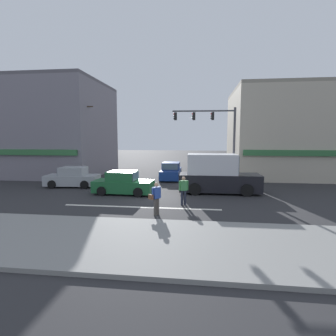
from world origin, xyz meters
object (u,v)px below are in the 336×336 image
at_px(traffic_light_mast, 217,132).
at_px(sedan_waiting_far, 123,184).
at_px(pedestrian_mid_crossing, 184,189).
at_px(sedan_crossing_center, 73,178).
at_px(box_truck_crossing_rightbound, 217,175).
at_px(utility_pole_far_right, 249,130).
at_px(utility_pole_near_left, 87,140).
at_px(sedan_approaching_near, 171,172).
at_px(pedestrian_foreground_with_bag, 156,197).

distance_m(traffic_light_mast, sedan_waiting_far, 8.23).
bearing_deg(pedestrian_mid_crossing, sedan_crossing_center, 153.16).
xyz_separation_m(box_truck_crossing_rightbound, sedan_waiting_far, (-6.47, -1.16, -0.54)).
height_order(utility_pole_far_right, sedan_crossing_center, utility_pole_far_right).
bearing_deg(utility_pole_far_right, sedan_crossing_center, -154.67).
height_order(utility_pole_near_left, sedan_approaching_near, utility_pole_near_left).
distance_m(sedan_crossing_center, pedestrian_foreground_with_bag, 10.40).
relative_size(pedestrian_foreground_with_bag, pedestrian_mid_crossing, 1.00).
height_order(utility_pole_far_right, pedestrian_mid_crossing, utility_pole_far_right).
xyz_separation_m(utility_pole_far_right, box_truck_crossing_rightbound, (-3.55, -7.94, -3.39)).
height_order(sedan_waiting_far, pedestrian_foreground_with_bag, pedestrian_foreground_with_bag).
distance_m(utility_pole_near_left, box_truck_crossing_rightbound, 12.61).
distance_m(utility_pole_far_right, pedestrian_mid_crossing, 13.46).
xyz_separation_m(utility_pole_far_right, traffic_light_mast, (-3.43, -5.73, -0.34)).
height_order(traffic_light_mast, box_truck_crossing_rightbound, traffic_light_mast).
height_order(sedan_crossing_center, pedestrian_mid_crossing, pedestrian_mid_crossing).
xyz_separation_m(sedan_crossing_center, sedan_waiting_far, (4.79, -2.09, 0.00)).
bearing_deg(traffic_light_mast, sedan_waiting_far, -152.87).
xyz_separation_m(utility_pole_near_left, sedan_waiting_far, (5.06, -5.63, -2.97)).
xyz_separation_m(pedestrian_foreground_with_bag, pedestrian_mid_crossing, (1.26, 2.15, -0.00)).
height_order(utility_pole_far_right, sedan_waiting_far, utility_pole_far_right).
bearing_deg(utility_pole_far_right, sedan_waiting_far, -137.75).
xyz_separation_m(box_truck_crossing_rightbound, pedestrian_foreground_with_bag, (-3.37, -5.84, -0.30)).
relative_size(utility_pole_far_right, sedan_crossing_center, 2.12).
distance_m(utility_pole_far_right, sedan_approaching_near, 8.72).
distance_m(sedan_crossing_center, sedan_approaching_near, 8.73).
height_order(utility_pole_near_left, box_truck_crossing_rightbound, utility_pole_near_left).
distance_m(box_truck_crossing_rightbound, sedan_crossing_center, 11.31).
xyz_separation_m(traffic_light_mast, pedestrian_foreground_with_bag, (-3.49, -8.06, -3.35)).
distance_m(utility_pole_near_left, sedan_crossing_center, 4.63).
distance_m(sedan_approaching_near, pedestrian_mid_crossing, 9.45).
xyz_separation_m(sedan_approaching_near, pedestrian_mid_crossing, (1.76, -9.29, 0.24)).
bearing_deg(utility_pole_near_left, traffic_light_mast, -10.97).
height_order(box_truck_crossing_rightbound, pedestrian_foreground_with_bag, box_truck_crossing_rightbound).
distance_m(traffic_light_mast, sedan_crossing_center, 12.00).
bearing_deg(sedan_waiting_far, sedan_crossing_center, 156.37).
bearing_deg(traffic_light_mast, sedan_crossing_center, -173.57).
distance_m(box_truck_crossing_rightbound, pedestrian_mid_crossing, 4.26).
xyz_separation_m(traffic_light_mast, sedan_approaching_near, (-3.99, 3.38, -3.59)).
relative_size(sedan_waiting_far, pedestrian_foreground_with_bag, 2.49).
height_order(utility_pole_far_right, sedan_approaching_near, utility_pole_far_right).
xyz_separation_m(utility_pole_near_left, sedan_crossing_center, (0.28, -3.54, -2.97)).
height_order(traffic_light_mast, sedan_approaching_near, traffic_light_mast).
xyz_separation_m(utility_pole_near_left, box_truck_crossing_rightbound, (11.53, -4.48, -2.43)).
distance_m(utility_pole_far_right, box_truck_crossing_rightbound, 9.34).
bearing_deg(utility_pole_far_right, box_truck_crossing_rightbound, -114.09).
distance_m(utility_pole_near_left, traffic_light_mast, 11.89).
distance_m(utility_pole_near_left, pedestrian_mid_crossing, 12.76).
bearing_deg(pedestrian_foreground_with_bag, sedan_waiting_far, 123.47).
height_order(sedan_crossing_center, pedestrian_foreground_with_bag, pedestrian_foreground_with_bag).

